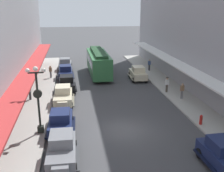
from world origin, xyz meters
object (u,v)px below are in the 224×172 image
object	(u,v)px
parked_car_3	(138,73)
parked_car_4	(61,121)
parked_car_2	(63,95)
parked_car_7	(66,72)
pedestrian_3	(149,65)
lamp_post_with_clock	(38,97)
parked_car_5	(67,83)
fire_hydrant	(201,120)
pedestrian_4	(182,91)
streetcar	(98,62)
pedestrian_2	(51,72)
parked_car_0	(62,148)
pedestrian_1	(167,85)
parked_car_1	(65,64)
pedestrian_0	(30,92)
parked_car_6	(224,155)

from	to	relation	value
parked_car_3	parked_car_4	world-z (taller)	same
parked_car_2	parked_car_7	size ratio (longest dim) A/B	1.00
parked_car_7	pedestrian_3	distance (m)	12.30
parked_car_3	lamp_post_with_clock	bearing A→B (deg)	-129.20
parked_car_5	fire_hydrant	distance (m)	15.43
parked_car_3	pedestrian_4	distance (m)	8.53
parked_car_3	pedestrian_3	xyz separation A→B (m)	(2.78, 4.15, 0.05)
parked_car_3	streetcar	distance (m)	5.83
parked_car_3	pedestrian_2	xyz separation A→B (m)	(-11.31, 2.23, 0.05)
parked_car_0	pedestrian_1	world-z (taller)	parked_car_0
parked_car_5	pedestrian_3	world-z (taller)	parked_car_5
parked_car_7	streetcar	world-z (taller)	streetcar
parked_car_1	pedestrian_3	distance (m)	12.53
parked_car_5	parked_car_7	size ratio (longest dim) A/B	1.01
parked_car_7	pedestrian_1	bearing A→B (deg)	-35.50
pedestrian_2	pedestrian_4	distance (m)	17.36
parked_car_2	fire_hydrant	bearing A→B (deg)	-30.89
parked_car_1	parked_car_3	size ratio (longest dim) A/B	1.00
streetcar	pedestrian_0	distance (m)	12.17
parked_car_4	parked_car_6	distance (m)	11.64
parked_car_5	lamp_post_with_clock	distance (m)	10.72
parked_car_5	pedestrian_3	xyz separation A→B (m)	(11.95, 7.36, 0.05)
parked_car_4	pedestrian_3	distance (m)	21.53
parked_car_1	parked_car_3	bearing A→B (deg)	-36.15
pedestrian_1	pedestrian_2	size ratio (longest dim) A/B	1.02
fire_hydrant	parked_car_6	bearing A→B (deg)	-104.32
parked_car_5	streetcar	bearing A→B (deg)	55.53
lamp_post_with_clock	fire_hydrant	size ratio (longest dim) A/B	6.29
parked_car_1	pedestrian_4	bearing A→B (deg)	-51.23
parked_car_2	parked_car_7	distance (m)	9.63
parked_car_2	parked_car_3	bearing A→B (deg)	38.31
pedestrian_3	parked_car_3	bearing A→B (deg)	-123.85
lamp_post_with_clock	pedestrian_2	bearing A→B (deg)	90.92
parked_car_4	fire_hydrant	distance (m)	11.24
parked_car_2	fire_hydrant	size ratio (longest dim) A/B	5.22
parked_car_1	parked_car_2	bearing A→B (deg)	-90.10
parked_car_1	parked_car_4	xyz separation A→B (m)	(-0.07, -20.42, 0.00)
parked_car_5	pedestrian_0	world-z (taller)	parked_car_5
parked_car_3	parked_car_4	distance (m)	16.53
parked_car_1	parked_car_3	world-z (taller)	same
parked_car_1	pedestrian_4	xyz separation A→B (m)	(12.06, -15.02, 0.05)
parked_car_5	pedestrian_3	distance (m)	14.04
parked_car_6	pedestrian_1	xyz separation A→B (m)	(1.60, 14.07, 0.07)
parked_car_5	pedestrian_3	bearing A→B (deg)	31.62
parked_car_7	parked_car_2	bearing A→B (deg)	-90.71
parked_car_5	streetcar	xyz separation A→B (m)	(4.34, 6.32, 0.96)
parked_car_0	streetcar	world-z (taller)	streetcar
parked_car_4	fire_hydrant	xyz separation A→B (m)	(11.21, -0.64, -0.38)
parked_car_1	parked_car_7	distance (m)	4.75
parked_car_6	pedestrian_0	size ratio (longest dim) A/B	2.57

